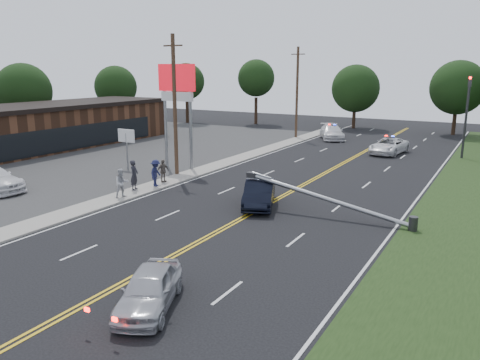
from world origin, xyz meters
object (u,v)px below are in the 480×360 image
Objects in this scene: utility_pole_mid at (175,106)px; bystander_a at (134,175)px; pylon_sign at (177,91)px; crashed_sedan at (259,193)px; small_sign at (126,139)px; traffic_signal at (467,110)px; emergency_a at (389,146)px; bystander_b at (122,183)px; fallen_streetlight at (335,201)px; bystander_d at (163,171)px; emergency_b at (332,132)px; bystander_c at (156,173)px; waiting_sedan at (149,289)px; utility_pole_far at (297,93)px.

utility_pole_mid is 6.48m from bystander_a.
pylon_sign reaches higher than crashed_sedan.
small_sign is 0.44× the size of traffic_signal.
emergency_a is 2.70× the size of bystander_a.
utility_pole_mid reaches higher than bystander_b.
fallen_streetlight is at bearing -12.40° from small_sign.
bystander_d is (-16.73, -20.52, -3.31)m from traffic_signal.
traffic_signal is 15.08m from emergency_b.
utility_pole_mid reaches higher than small_sign.
bystander_b reaches higher than emergency_b.
traffic_signal reaches higher than bystander_a.
utility_pole_mid reaches higher than emergency_a.
small_sign is 24.81m from emergency_b.
emergency_b is (5.08, 21.22, -5.20)m from pylon_sign.
pylon_sign reaches higher than fallen_streetlight.
fallen_streetlight is 12.60m from bystander_b.
waiting_sedan is at bearing -156.21° from bystander_c.
bystander_d is at bearing 146.88° from crashed_sedan.
traffic_signal reaches higher than small_sign.
pylon_sign is 2.55m from utility_pole_mid.
utility_pole_mid reaches higher than crashed_sedan.
bystander_d is (-10.47, 13.63, 0.23)m from waiting_sedan.
crashed_sedan is (-4.47, 0.00, -0.17)m from fallen_streetlight.
emergency_a is (11.40, 17.02, -4.37)m from utility_pole_mid.
crashed_sedan is 8.27m from bystander_d.
bystander_d reaches higher than crashed_sedan.
crashed_sedan is at bearing -16.25° from small_sign.
small_sign is 0.33× the size of fallen_streetlight.
utility_pole_mid is at bearing -90.00° from utility_pole_far.
utility_pole_mid is (-17.50, -18.00, 0.88)m from traffic_signal.
crashed_sedan is at bearing -30.42° from pylon_sign.
bystander_a is (5.32, -5.07, -1.26)m from small_sign.
small_sign is at bearing 180.00° from utility_pole_mid.
bystander_c is 1.13× the size of bystander_d.
small_sign is 0.60× the size of emergency_a.
fallen_streetlight is 4.48m from crashed_sedan.
waiting_sedan is 15.42m from bystander_a.
fallen_streetlight is (-4.11, -22.00, -3.29)m from traffic_signal.
pylon_sign is 5.15× the size of bystander_d.
fallen_streetlight is (18.19, -4.00, -1.41)m from small_sign.
utility_pole_far is 2.57× the size of waiting_sedan.
crashed_sedan reaches higher than emergency_a.
utility_pole_mid reaches higher than emergency_b.
crashed_sedan is 0.83× the size of emergency_b.
crashed_sedan is 8.30m from bystander_b.
pylon_sign is at bearing 7.70° from bystander_c.
emergency_b is (-5.14, 27.22, 0.05)m from crashed_sedan.
crashed_sedan is at bearing -111.33° from traffic_signal.
utility_pole_mid is 5.24× the size of bystander_a.
utility_pole_far reaches higher than bystander_a.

